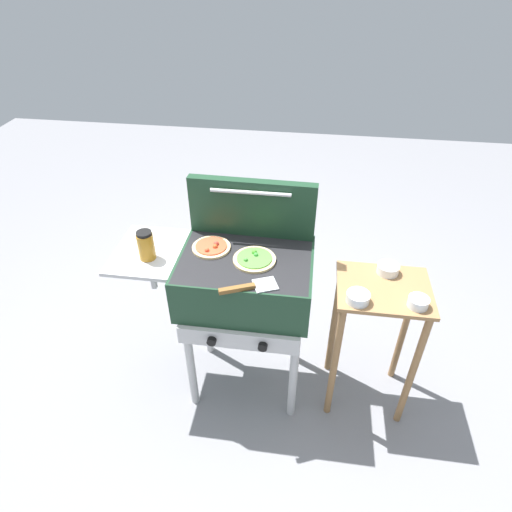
% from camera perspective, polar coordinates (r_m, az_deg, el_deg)
% --- Properties ---
extents(ground_plane, '(8.00, 8.00, 0.00)m').
position_cam_1_polar(ground_plane, '(2.69, -1.10, -15.79)').
color(ground_plane, gray).
extents(grill, '(0.96, 0.53, 0.90)m').
position_cam_1_polar(grill, '(2.14, -1.72, -3.44)').
color(grill, '#193823').
rests_on(grill, ground_plane).
extents(grill_lid_open, '(0.63, 0.09, 0.30)m').
position_cam_1_polar(grill_lid_open, '(2.14, -0.53, 6.34)').
color(grill_lid_open, '#193823').
rests_on(grill_lid_open, grill).
extents(pizza_veggie, '(0.20, 0.20, 0.03)m').
position_cam_1_polar(pizza_veggie, '(2.03, -0.22, -0.37)').
color(pizza_veggie, '#E0C17F').
rests_on(pizza_veggie, grill).
extents(pizza_pepperoni, '(0.19, 0.19, 0.03)m').
position_cam_1_polar(pizza_pepperoni, '(2.12, -5.87, 1.19)').
color(pizza_pepperoni, beige).
rests_on(pizza_pepperoni, grill).
extents(sauce_jar, '(0.08, 0.08, 0.15)m').
position_cam_1_polar(sauce_jar, '(2.08, -14.25, 1.37)').
color(sauce_jar, '#B77A1E').
rests_on(sauce_jar, grill).
extents(spatula, '(0.26, 0.15, 0.02)m').
position_cam_1_polar(spatula, '(1.88, -1.03, -4.09)').
color(spatula, '#B7BABF').
rests_on(spatula, grill).
extents(prep_table, '(0.44, 0.36, 0.80)m').
position_cam_1_polar(prep_table, '(2.28, 15.51, -8.42)').
color(prep_table, olive).
rests_on(prep_table, ground_plane).
extents(topping_bowl_near, '(0.09, 0.09, 0.04)m').
position_cam_1_polar(topping_bowl_near, '(2.06, 20.53, -5.73)').
color(topping_bowl_near, silver).
rests_on(topping_bowl_near, prep_table).
extents(topping_bowl_far, '(0.11, 0.11, 0.04)m').
position_cam_1_polar(topping_bowl_far, '(2.21, 16.94, -1.66)').
color(topping_bowl_far, silver).
rests_on(topping_bowl_far, prep_table).
extents(topping_bowl_middle, '(0.11, 0.11, 0.04)m').
position_cam_1_polar(topping_bowl_middle, '(2.01, 13.24, -5.36)').
color(topping_bowl_middle, silver).
rests_on(topping_bowl_middle, prep_table).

